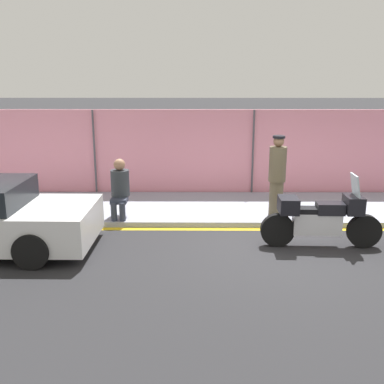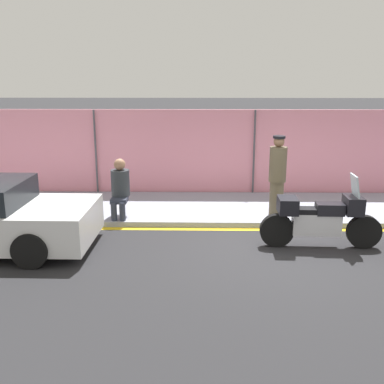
{
  "view_description": "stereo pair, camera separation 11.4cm",
  "coord_description": "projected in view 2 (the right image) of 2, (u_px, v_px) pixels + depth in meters",
  "views": [
    {
      "loc": [
        -1.58,
        -8.29,
        3.25
      ],
      "look_at": [
        -1.63,
        1.44,
        0.72
      ],
      "focal_mm": 42.0,
      "sensor_mm": 36.0,
      "label": 1
    },
    {
      "loc": [
        -1.47,
        -8.29,
        3.25
      ],
      "look_at": [
        -1.63,
        1.44,
        0.72
      ],
      "focal_mm": 42.0,
      "sensor_mm": 36.0,
      "label": 2
    }
  ],
  "objects": [
    {
      "name": "storefront_fence",
      "position": [
        254.0,
        154.0,
        12.2
      ],
      "size": [
        30.26,
        0.17,
        2.37
      ],
      "color": "pink",
      "rests_on": "ground_plane"
    },
    {
      "name": "motorcycle",
      "position": [
        320.0,
        219.0,
        8.62
      ],
      "size": [
        2.33,
        0.54,
        1.45
      ],
      "rotation": [
        0.0,
        0.0,
        -0.03
      ],
      "color": "black",
      "rests_on": "ground_plane"
    },
    {
      "name": "sidewalk",
      "position": [
        259.0,
        208.0,
        11.12
      ],
      "size": [
        31.86,
        2.66,
        0.12
      ],
      "color": "#8E93A3",
      "rests_on": "ground_plane"
    },
    {
      "name": "curb_paint_stripe",
      "position": [
        267.0,
        229.0,
        9.76
      ],
      "size": [
        31.86,
        0.18,
        0.01
      ],
      "color": "gold",
      "rests_on": "ground_plane"
    },
    {
      "name": "ground_plane",
      "position": [
        274.0,
        246.0,
        8.82
      ],
      "size": [
        120.0,
        120.0,
        0.0
      ],
      "primitive_type": "plane",
      "color": "#262628"
    },
    {
      "name": "officer_standing",
      "position": [
        277.0,
        175.0,
        10.16
      ],
      "size": [
        0.39,
        0.39,
        1.83
      ],
      "color": "brown",
      "rests_on": "sidewalk"
    },
    {
      "name": "person_seated_on_curb",
      "position": [
        120.0,
        185.0,
        10.14
      ],
      "size": [
        0.42,
        0.69,
        1.32
      ],
      "color": "#2D3342",
      "rests_on": "sidewalk"
    }
  ]
}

